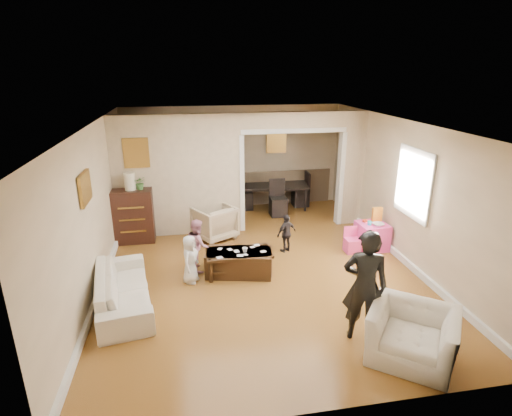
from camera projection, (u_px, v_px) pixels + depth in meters
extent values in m
plane|color=#976127|center=(258.00, 264.00, 7.59)|extent=(7.00, 7.00, 0.00)
cube|color=beige|center=(179.00, 176.00, 8.61)|extent=(2.75, 0.18, 2.60)
cube|color=beige|center=(351.00, 169.00, 9.24)|extent=(0.55, 0.18, 2.60)
cube|color=beige|center=(294.00, 120.00, 8.65)|extent=(2.22, 0.18, 0.35)
cube|color=white|center=(414.00, 183.00, 7.16)|extent=(0.03, 0.95, 1.10)
cube|color=brown|center=(136.00, 153.00, 8.20)|extent=(0.45, 0.03, 0.55)
cube|color=brown|center=(85.00, 188.00, 6.00)|extent=(0.03, 0.55, 0.40)
cube|color=brown|center=(276.00, 141.00, 10.41)|extent=(0.45, 0.03, 0.55)
imported|color=#EDE5CD|center=(123.00, 289.00, 6.20)|extent=(1.06, 2.03, 0.56)
imported|color=#C7AF8A|center=(215.00, 222.00, 8.65)|extent=(1.05, 1.06, 0.71)
imported|color=#EDE5CD|center=(412.00, 335.00, 5.06)|extent=(1.36, 1.34, 0.67)
cube|color=black|center=(133.00, 216.00, 8.44)|extent=(0.82, 0.46, 1.13)
cylinder|color=#ECE6C0|center=(130.00, 181.00, 8.20)|extent=(0.22, 0.22, 0.36)
imported|color=#457A36|center=(140.00, 183.00, 8.25)|extent=(0.25, 0.22, 0.28)
cube|color=#3B2512|center=(239.00, 262.00, 7.19)|extent=(1.25, 0.81, 0.43)
imported|color=silver|center=(245.00, 250.00, 7.07)|extent=(0.11, 0.11, 0.09)
cube|color=#F941A0|center=(372.00, 236.00, 8.19)|extent=(0.58, 0.58, 0.53)
cube|color=gold|center=(377.00, 215.00, 8.16)|extent=(0.20, 0.08, 0.30)
cylinder|color=#26AEBF|center=(370.00, 223.00, 8.02)|extent=(0.08, 0.08, 0.08)
cube|color=red|center=(365.00, 221.00, 8.18)|extent=(0.10, 0.09, 0.05)
imported|color=silver|center=(378.00, 224.00, 7.99)|extent=(0.23, 0.23, 0.05)
imported|color=black|center=(273.00, 196.00, 10.61)|extent=(1.89, 1.20, 0.63)
imported|color=black|center=(365.00, 286.00, 5.29)|extent=(0.68, 0.56, 1.58)
imported|color=silver|center=(190.00, 259.00, 6.84)|extent=(0.41, 0.49, 0.85)
imported|color=#CE8095|center=(198.00, 245.00, 7.27)|extent=(0.42, 0.51, 0.96)
imported|color=black|center=(286.00, 233.00, 8.00)|extent=(0.50, 0.38, 0.79)
cube|color=white|center=(220.00, 257.00, 6.89)|extent=(0.12, 0.10, 0.00)
cube|color=white|center=(257.00, 245.00, 7.37)|extent=(0.10, 0.08, 0.00)
cube|color=white|center=(220.00, 249.00, 7.21)|extent=(0.10, 0.11, 0.00)
cube|color=white|center=(237.00, 251.00, 7.12)|extent=(0.11, 0.12, 0.00)
cube|color=white|center=(230.00, 249.00, 7.19)|extent=(0.10, 0.11, 0.00)
cube|color=white|center=(252.00, 247.00, 7.29)|extent=(0.09, 0.08, 0.00)
cube|color=white|center=(263.00, 252.00, 7.11)|extent=(0.11, 0.10, 0.00)
cube|color=white|center=(240.00, 255.00, 6.96)|extent=(0.13, 0.11, 0.00)
cube|color=white|center=(246.00, 254.00, 7.00)|extent=(0.09, 0.10, 0.00)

